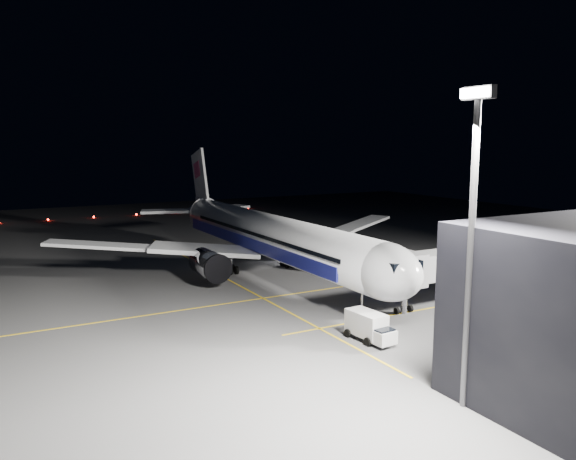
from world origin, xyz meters
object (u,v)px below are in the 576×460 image
(service_truck, at_px, (370,326))
(safety_cone_c, at_px, (309,258))
(baggage_tug, at_px, (304,254))
(floodlight_mast_south, at_px, (472,221))
(airliner, at_px, (266,235))
(safety_cone_b, at_px, (319,264))
(safety_cone_a, at_px, (338,276))
(jet_bridge, at_px, (499,257))

(service_truck, bearing_deg, safety_cone_c, 153.41)
(baggage_tug, height_order, safety_cone_c, baggage_tug)
(floodlight_mast_south, xyz_separation_m, baggage_tug, (-46.28, 14.93, -11.44))
(service_truck, xyz_separation_m, safety_cone_c, (-32.64, 13.34, -1.03))
(airliner, distance_m, safety_cone_b, 9.80)
(airliner, xyz_separation_m, baggage_tug, (-5.21, 8.91, -4.24))
(baggage_tug, distance_m, safety_cone_c, 1.03)
(service_truck, bearing_deg, airliner, 167.70)
(baggage_tug, distance_m, safety_cone_a, 12.46)
(baggage_tug, bearing_deg, safety_cone_b, -4.94)
(floodlight_mast_south, xyz_separation_m, safety_cone_c, (-45.63, 15.44, -12.05))
(baggage_tug, bearing_deg, airliner, -59.95)
(baggage_tug, xyz_separation_m, safety_cone_b, (5.05, -0.42, -0.63))
(service_truck, relative_size, safety_cone_c, 7.93)
(safety_cone_b, bearing_deg, safety_cone_c, 168.09)
(airliner, relative_size, safety_cone_b, 104.51)
(jet_bridge, bearing_deg, safety_cone_c, -162.66)
(airliner, height_order, safety_cone_a, airliner)
(airliner, height_order, baggage_tug, airliner)
(jet_bridge, bearing_deg, baggage_tug, -162.09)
(floodlight_mast_south, height_order, safety_cone_b, floodlight_mast_south)
(service_truck, height_order, safety_cone_b, service_truck)
(baggage_tug, xyz_separation_m, safety_cone_a, (12.28, -1.99, -0.66))
(jet_bridge, distance_m, floodlight_mast_south, 31.05)
(jet_bridge, bearing_deg, floodlight_mast_south, -53.21)
(safety_cone_b, xyz_separation_m, safety_cone_c, (-4.40, 0.93, 0.03))
(airliner, xyz_separation_m, service_truck, (28.09, -3.91, -3.81))
(jet_bridge, height_order, safety_cone_a, jet_bridge)
(safety_cone_b, relative_size, safety_cone_c, 0.92)
(floodlight_mast_south, distance_m, service_truck, 17.16)
(airliner, bearing_deg, safety_cone_b, 91.05)
(safety_cone_c, bearing_deg, service_truck, -22.23)
(floodlight_mast_south, height_order, baggage_tug, floodlight_mast_south)
(floodlight_mast_south, distance_m, safety_cone_c, 49.66)
(jet_bridge, relative_size, safety_cone_b, 58.47)
(floodlight_mast_south, bearing_deg, baggage_tug, 162.12)
(service_truck, bearing_deg, jet_bridge, 98.48)
(jet_bridge, xyz_separation_m, safety_cone_a, (-16.00, -11.13, -4.31))
(baggage_tug, xyz_separation_m, safety_cone_c, (0.65, 0.51, -0.60))
(airliner, bearing_deg, safety_cone_a, 44.37)
(service_truck, height_order, safety_cone_c, service_truck)
(floodlight_mast_south, relative_size, baggage_tug, 7.48)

